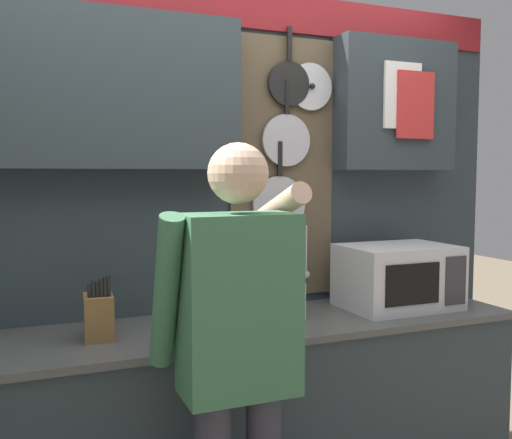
{
  "coord_description": "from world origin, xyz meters",
  "views": [
    {
      "loc": [
        -0.93,
        -2.27,
        1.53
      ],
      "look_at": [
        0.08,
        0.19,
        1.31
      ],
      "focal_mm": 40.0,
      "sensor_mm": 36.0,
      "label": 1
    }
  ],
  "objects_px": {
    "utensil_crock": "(292,299)",
    "person": "(237,342)",
    "microwave": "(398,276)",
    "knife_block": "(99,316)"
  },
  "relations": [
    {
      "from": "knife_block",
      "to": "microwave",
      "type": "bearing_deg",
      "value": -0.02
    },
    {
      "from": "knife_block",
      "to": "utensil_crock",
      "type": "xyz_separation_m",
      "value": [
        0.84,
        0.0,
        -0.0
      ]
    },
    {
      "from": "utensil_crock",
      "to": "person",
      "type": "xyz_separation_m",
      "value": [
        -0.46,
        -0.52,
        -0.0
      ]
    },
    {
      "from": "microwave",
      "to": "utensil_crock",
      "type": "xyz_separation_m",
      "value": [
        -0.56,
        0.0,
        -0.06
      ]
    },
    {
      "from": "microwave",
      "to": "knife_block",
      "type": "xyz_separation_m",
      "value": [
        -1.41,
        0.0,
        -0.06
      ]
    },
    {
      "from": "microwave",
      "to": "knife_block",
      "type": "height_order",
      "value": "microwave"
    },
    {
      "from": "utensil_crock",
      "to": "person",
      "type": "bearing_deg",
      "value": -131.17
    },
    {
      "from": "microwave",
      "to": "knife_block",
      "type": "distance_m",
      "value": 1.41
    },
    {
      "from": "microwave",
      "to": "utensil_crock",
      "type": "relative_size",
      "value": 1.61
    },
    {
      "from": "utensil_crock",
      "to": "person",
      "type": "height_order",
      "value": "person"
    }
  ]
}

